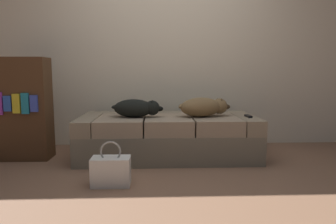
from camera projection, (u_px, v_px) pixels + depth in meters
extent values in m
plane|color=#865F46|center=(173.00, 190.00, 2.46)|extent=(10.00, 10.00, 0.00)
cube|color=beige|center=(166.00, 37.00, 3.94)|extent=(6.40, 0.10, 2.80)
cube|color=#756D5B|center=(168.00, 143.00, 3.45)|extent=(1.93, 0.91, 0.30)
cube|color=gray|center=(90.00, 123.00, 3.38)|extent=(0.20, 0.91, 0.16)
cube|color=gray|center=(244.00, 122.00, 3.45)|extent=(0.20, 0.91, 0.16)
cube|color=gray|center=(167.00, 118.00, 3.77)|extent=(1.53, 0.20, 0.16)
cube|color=gray|center=(121.00, 125.00, 3.30)|extent=(0.49, 0.69, 0.16)
cube|color=gray|center=(168.00, 124.00, 3.32)|extent=(0.49, 0.69, 0.16)
cube|color=gray|center=(215.00, 124.00, 3.34)|extent=(0.49, 0.69, 0.16)
ellipsoid|color=black|center=(134.00, 108.00, 3.30)|extent=(0.45, 0.28, 0.20)
sphere|color=black|center=(152.00, 108.00, 3.29)|extent=(0.16, 0.16, 0.16)
ellipsoid|color=black|center=(159.00, 109.00, 3.29)|extent=(0.10, 0.07, 0.06)
cone|color=black|center=(153.00, 102.00, 3.33)|extent=(0.04, 0.04, 0.05)
cone|color=black|center=(152.00, 103.00, 3.24)|extent=(0.04, 0.04, 0.05)
ellipsoid|color=black|center=(117.00, 107.00, 3.36)|extent=(0.13, 0.16, 0.05)
ellipsoid|color=brown|center=(201.00, 107.00, 3.33)|extent=(0.51, 0.36, 0.21)
sphere|color=brown|center=(219.00, 106.00, 3.39)|extent=(0.17, 0.17, 0.17)
ellipsoid|color=#4A3923|center=(226.00, 107.00, 3.41)|extent=(0.11, 0.09, 0.06)
cone|color=#4A3923|center=(218.00, 100.00, 3.42)|extent=(0.04, 0.04, 0.05)
cone|color=#4A3923|center=(221.00, 101.00, 3.33)|extent=(0.04, 0.04, 0.05)
ellipsoid|color=brown|center=(181.00, 106.00, 3.32)|extent=(0.10, 0.19, 0.05)
cube|color=black|center=(248.00, 116.00, 3.31)|extent=(0.05, 0.15, 0.02)
cube|color=silver|center=(111.00, 171.00, 2.55)|extent=(0.32, 0.18, 0.24)
torus|color=#9E9E98|center=(110.00, 152.00, 2.53)|extent=(0.18, 0.02, 0.18)
cube|color=#4C301C|center=(23.00, 109.00, 3.30)|extent=(0.56, 0.28, 1.10)
cube|color=#2951B2|center=(7.00, 104.00, 3.14)|extent=(0.08, 0.02, 0.16)
cube|color=gold|center=(16.00, 104.00, 3.14)|extent=(0.08, 0.02, 0.20)
cube|color=teal|center=(25.00, 104.00, 3.15)|extent=(0.08, 0.02, 0.22)
cube|color=#394DBD|center=(34.00, 104.00, 3.15)|extent=(0.08, 0.02, 0.17)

